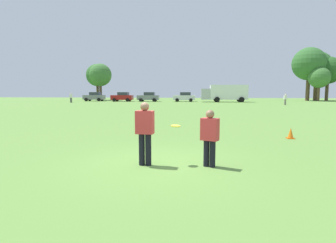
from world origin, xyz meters
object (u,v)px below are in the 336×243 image
(parked_car_mid_right, at_px, (184,97))
(bystander_sideline_watcher, at_px, (71,97))
(box_truck, at_px, (225,93))
(parked_car_mid_left, at_px, (122,97))
(parked_car_near_left, at_px, (94,97))
(player_defender, at_px, (210,135))
(parked_car_center, at_px, (148,97))
(bystander_far_jogger, at_px, (285,99))
(traffic_cone, at_px, (291,133))
(frisbee, at_px, (176,126))
(player_thrower, at_px, (145,130))

(parked_car_mid_right, bearing_deg, bystander_sideline_watcher, -159.91)
(box_truck, bearing_deg, parked_car_mid_left, 179.03)
(parked_car_near_left, height_order, box_truck, box_truck)
(parked_car_mid_left, height_order, box_truck, box_truck)
(player_defender, distance_m, parked_car_mid_right, 46.87)
(parked_car_mid_left, bearing_deg, parked_car_near_left, 169.47)
(parked_car_center, relative_size, parked_car_mid_right, 1.00)
(player_defender, relative_size, parked_car_near_left, 0.36)
(parked_car_mid_left, height_order, bystander_far_jogger, parked_car_mid_left)
(traffic_cone, relative_size, bystander_sideline_watcher, 0.28)
(parked_car_mid_left, xyz_separation_m, bystander_sideline_watcher, (-7.34, -6.78, 0.03))
(player_defender, height_order, box_truck, box_truck)
(frisbee, relative_size, traffic_cone, 0.57)
(player_thrower, height_order, parked_car_mid_left, parked_car_mid_left)
(player_thrower, xyz_separation_m, traffic_cone, (5.39, 5.06, -0.76))
(player_defender, xyz_separation_m, parked_car_mid_left, (-15.68, 46.38, 0.06))
(parked_car_mid_left, bearing_deg, player_defender, -71.32)
(box_truck, xyz_separation_m, bystander_sideline_watcher, (-27.20, -6.45, -0.80))
(frisbee, bearing_deg, bystander_far_jogger, 69.89)
(parked_car_near_left, distance_m, parked_car_mid_left, 6.28)
(player_thrower, bearing_deg, bystander_sideline_watcher, 118.20)
(player_thrower, bearing_deg, player_defender, 1.69)
(player_thrower, bearing_deg, frisbee, 14.33)
(traffic_cone, xyz_separation_m, bystander_far_jogger, (8.46, 30.73, 0.68))
(parked_car_mid_right, bearing_deg, frisbee, -86.87)
(player_defender, distance_m, bystander_sideline_watcher, 45.80)
(traffic_cone, distance_m, parked_car_mid_left, 45.66)
(parked_car_mid_left, distance_m, box_truck, 19.88)
(parked_car_center, distance_m, parked_car_mid_right, 6.99)
(player_defender, distance_m, parked_car_center, 47.55)
(player_defender, distance_m, parked_car_mid_left, 48.96)
(parked_car_near_left, distance_m, parked_car_center, 11.45)
(parked_car_near_left, xyz_separation_m, bystander_sideline_watcher, (-1.17, -7.93, 0.03))
(player_defender, height_order, parked_car_mid_right, parked_car_mid_right)
(player_thrower, distance_m, parked_car_mid_right, 46.83)
(player_thrower, height_order, bystander_sideline_watcher, player_thrower)
(bystander_sideline_watcher, bearing_deg, parked_car_mid_left, 42.73)
(parked_car_center, bearing_deg, parked_car_mid_right, 2.90)
(parked_car_mid_right, relative_size, box_truck, 0.50)
(frisbee, xyz_separation_m, traffic_cone, (4.56, 4.85, -0.86))
(player_thrower, distance_m, bystander_far_jogger, 38.37)
(traffic_cone, xyz_separation_m, parked_car_mid_right, (-7.11, 41.74, 0.69))
(parked_car_center, bearing_deg, frisbee, -78.35)
(parked_car_center, height_order, bystander_sideline_watcher, parked_car_center)
(frisbee, relative_size, parked_car_center, 0.06)
(parked_car_mid_left, xyz_separation_m, bystander_far_jogger, (27.77, -10.65, -0.01))
(box_truck, relative_size, bystander_sideline_watcher, 5.07)
(box_truck, bearing_deg, parked_car_near_left, 176.74)
(traffic_cone, relative_size, parked_car_center, 0.11)
(parked_car_mid_right, relative_size, bystander_far_jogger, 2.63)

